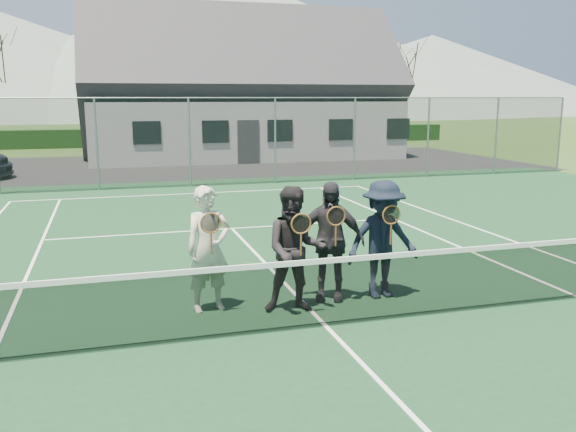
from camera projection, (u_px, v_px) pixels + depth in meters
name	position (u px, v px, depth m)	size (l,w,h in m)	color
ground	(171.00, 166.00, 26.96)	(220.00, 220.00, 0.00)	#2A4619
court_surface	(326.00, 327.00, 8.14)	(30.00, 30.00, 0.02)	#14381E
tarmac_carpark	(76.00, 169.00, 25.84)	(40.00, 12.00, 0.01)	black
hedge_row	(151.00, 137.00, 38.14)	(40.00, 1.20, 1.10)	black
hill_centre	(244.00, 48.00, 100.97)	(120.00, 120.00, 22.00)	slate
hill_east	(431.00, 75.00, 111.49)	(90.00, 90.00, 14.00)	slate
court_markings	(326.00, 326.00, 8.13)	(11.03, 23.83, 0.01)	white
tennis_net	(326.00, 289.00, 8.03)	(11.68, 0.08, 1.10)	slate
perimeter_fence	(190.00, 142.00, 20.55)	(30.07, 0.07, 3.02)	slate
clubhouse	(240.00, 78.00, 31.06)	(15.60, 8.20, 7.70)	silver
tree_c	(179.00, 52.00, 38.63)	(3.20, 3.20, 7.77)	#361F13
tree_d	(327.00, 55.00, 41.41)	(3.20, 3.20, 7.77)	#3D2A16
tree_e	(407.00, 57.00, 43.08)	(3.20, 3.20, 7.77)	#362213
player_a	(208.00, 249.00, 8.61)	(0.73, 0.56, 1.80)	beige
player_b	(295.00, 250.00, 8.57)	(1.01, 0.87, 1.80)	black
player_c	(329.00, 241.00, 9.10)	(1.14, 0.82, 1.80)	#232227
player_d	(383.00, 239.00, 9.19)	(1.19, 0.72, 1.80)	black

